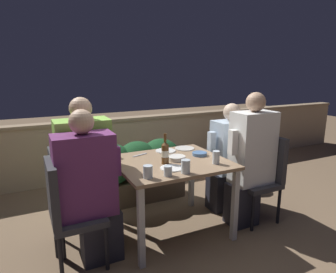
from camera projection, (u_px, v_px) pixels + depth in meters
ground_plane at (171, 230)px, 2.97m from camera, size 16.00×16.00×0.00m
parapet_wall at (118, 146)px, 4.43m from camera, size 9.00×0.18×0.86m
dining_table at (171, 170)px, 2.82m from camera, size 1.02×0.89×0.72m
planter_hedge at (138, 168)px, 3.58m from camera, size 1.11×0.47×0.73m
chair_left_near at (65, 206)px, 2.32m from camera, size 0.41×0.40×0.90m
person_purple_stripe at (90, 189)px, 2.37m from camera, size 0.51×0.26×1.28m
chair_left_far at (67, 192)px, 2.59m from camera, size 0.41×0.40×0.90m
person_green_blouse at (88, 173)px, 2.64m from camera, size 0.51×0.26×1.34m
chair_right_near at (263, 171)px, 3.11m from camera, size 0.41×0.40×0.90m
person_white_polo at (250, 160)px, 2.99m from camera, size 0.49×0.26×1.35m
chair_right_far at (241, 161)px, 3.43m from camera, size 0.41×0.40×0.90m
person_blue_shirt at (227, 157)px, 3.33m from camera, size 0.48×0.26×1.20m
beer_bottle at (165, 152)px, 2.70m from camera, size 0.07×0.07×0.28m
plate_0 at (166, 151)px, 3.12m from camera, size 0.21×0.21×0.01m
plate_1 at (172, 168)px, 2.59m from camera, size 0.20×0.20×0.01m
plate_2 at (185, 148)px, 3.21m from camera, size 0.21×0.21×0.01m
bowl_0 at (200, 154)px, 2.97m from camera, size 0.15×0.15×0.03m
bowl_1 at (177, 158)px, 2.82m from camera, size 0.17×0.17×0.04m
glass_cup_0 at (168, 171)px, 2.41m from camera, size 0.07×0.07×0.08m
glass_cup_1 at (114, 153)px, 2.89m from camera, size 0.07×0.07×0.09m
glass_cup_2 at (148, 172)px, 2.36m from camera, size 0.08×0.08×0.10m
glass_cup_3 at (186, 166)px, 2.47m from camera, size 0.08×0.08×0.11m
glass_cup_4 at (216, 157)px, 2.71m from camera, size 0.07×0.07×0.12m
fork_0 at (140, 155)px, 2.97m from camera, size 0.17×0.07×0.01m
potted_plant at (221, 151)px, 4.12m from camera, size 0.36×0.36×0.74m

